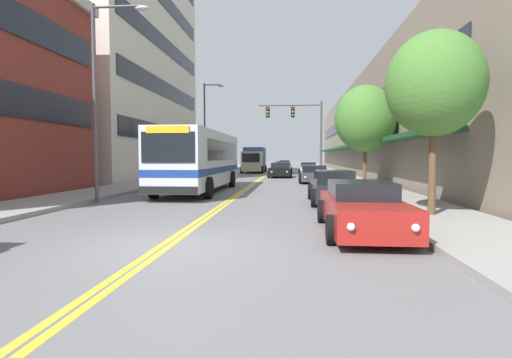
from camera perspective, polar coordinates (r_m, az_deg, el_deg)
The scene contains 22 objects.
ground_plane at distance 45.40m, azimuth 1.81°, elevation 0.83°, with size 240.00×240.00×0.00m, color slate.
sidewalk_left at distance 46.35m, azimuth -6.93°, elevation 0.95°, with size 3.10×106.00×0.16m.
sidewalk_right at distance 45.52m, azimuth 10.71°, elevation 0.88°, with size 3.10×106.00×0.16m.
centre_line at distance 45.40m, azimuth 1.81°, elevation 0.83°, with size 0.34×106.00×0.01m.
office_tower_left at distance 41.21m, azimuth -21.14°, elevation 17.16°, with size 12.08×22.49×23.95m.
storefront_row_right at distance 46.49m, azimuth 17.93°, elevation 6.56°, with size 9.10×68.00×9.46m.
city_bus at distance 22.13m, azimuth -7.87°, elevation 2.93°, with size 2.81×11.51×3.19m.
car_white_parked_left_mid at distance 35.78m, azimuth -6.21°, elevation 1.15°, with size 2.05×4.21×1.33m.
car_red_parked_right_foreground at distance 10.35m, azimuth 14.85°, elevation -4.09°, with size 1.98×4.80×1.27m.
car_champagne_parked_right_mid at distance 41.56m, azimuth 7.46°, elevation 1.41°, with size 1.98×4.14×1.31m.
car_dark_grey_parked_right_far at distance 29.45m, azimuth 8.27°, elevation 0.65°, with size 2.21×4.71×1.27m.
car_charcoal_parked_right_end at distance 16.62m, azimuth 11.07°, elevation -1.26°, with size 1.99×4.66×1.33m.
car_silver_moving_lead at distance 65.83m, azimuth 4.09°, elevation 2.09°, with size 2.10×4.33×1.27m.
car_black_moving_second at distance 36.70m, azimuth 3.47°, elevation 1.24°, with size 2.15×4.44×1.35m.
car_beige_moving_third at distance 45.54m, azimuth 3.88°, elevation 1.61°, with size 2.08×4.34×1.34m.
box_truck at distance 47.64m, azimuth -0.26°, elevation 2.79°, with size 2.60×7.25×2.99m.
traffic_signal_mast at distance 35.71m, azimuth 6.31°, elevation 7.87°, with size 5.63×0.38×6.78m.
street_lamp_left_near at distance 17.66m, azimuth -21.10°, elevation 12.37°, with size 2.41×0.28×8.02m.
street_lamp_left_far at distance 36.94m, azimuth -7.01°, elevation 7.98°, with size 1.89×0.28×8.53m.
street_tree_right_near at distance 13.24m, azimuth 24.15°, elevation 12.22°, with size 2.83×2.83×5.45m.
street_tree_right_mid at distance 24.92m, azimuth 15.37°, elevation 8.30°, with size 3.60×3.60×5.98m.
fire_hydrant at distance 22.13m, azimuth 13.66°, elevation -0.34°, with size 0.35×0.27×0.81m.
Camera 1 is at (2.69, -8.28, 1.90)m, focal length 28.00 mm.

